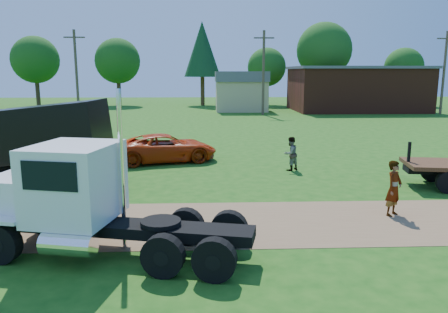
{
  "coord_description": "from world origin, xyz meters",
  "views": [
    {
      "loc": [
        -0.32,
        -12.85,
        4.58
      ],
      "look_at": [
        0.34,
        2.57,
        1.6
      ],
      "focal_mm": 35.0,
      "sensor_mm": 36.0,
      "label": 1
    }
  ],
  "objects_px": {
    "white_semi_tractor": "(78,199)",
    "black_dump_truck": "(12,140)",
    "orange_pickup": "(166,148)",
    "spectator_a": "(394,188)"
  },
  "relations": [
    {
      "from": "white_semi_tractor",
      "to": "black_dump_truck",
      "type": "distance_m",
      "value": 7.99
    },
    {
      "from": "orange_pickup",
      "to": "black_dump_truck",
      "type": "bearing_deg",
      "value": 117.41
    },
    {
      "from": "black_dump_truck",
      "to": "orange_pickup",
      "type": "height_order",
      "value": "black_dump_truck"
    },
    {
      "from": "orange_pickup",
      "to": "spectator_a",
      "type": "xyz_separation_m",
      "value": [
        8.12,
        -9.1,
        0.18
      ]
    },
    {
      "from": "black_dump_truck",
      "to": "white_semi_tractor",
      "type": "bearing_deg",
      "value": -51.49
    },
    {
      "from": "black_dump_truck",
      "to": "orange_pickup",
      "type": "distance_m",
      "value": 7.63
    },
    {
      "from": "white_semi_tractor",
      "to": "orange_pickup",
      "type": "xyz_separation_m",
      "value": [
        1.17,
        11.68,
        -0.71
      ]
    },
    {
      "from": "white_semi_tractor",
      "to": "spectator_a",
      "type": "height_order",
      "value": "white_semi_tractor"
    },
    {
      "from": "white_semi_tractor",
      "to": "orange_pickup",
      "type": "height_order",
      "value": "white_semi_tractor"
    },
    {
      "from": "orange_pickup",
      "to": "spectator_a",
      "type": "distance_m",
      "value": 12.2
    }
  ]
}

